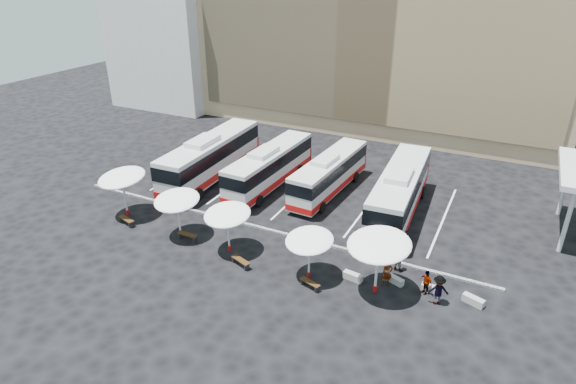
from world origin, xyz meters
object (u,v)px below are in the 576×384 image
at_px(conc_bench_1, 395,280).
at_px(wood_bench_3, 310,283).
at_px(bus_3, 400,191).
at_px(wood_bench_0, 126,220).
at_px(sunshade_3, 309,241).
at_px(wood_bench_1, 188,235).
at_px(conc_bench_0, 353,277).
at_px(wood_bench_2, 241,261).
at_px(passenger_3, 438,290).
at_px(passenger_1, 398,258).
at_px(conc_bench_3, 473,300).
at_px(sunshade_2, 227,215).
at_px(bus_1, 270,166).
at_px(sunshade_0, 122,178).
at_px(sunshade_4, 379,245).
at_px(passenger_0, 387,273).
at_px(sunshade_1, 177,200).
at_px(bus_2, 329,173).
at_px(passenger_2, 426,282).
at_px(conc_bench_2, 431,288).
at_px(bus_0, 211,157).

bearing_deg(conc_bench_1, wood_bench_3, -148.58).
relative_size(bus_3, wood_bench_3, 8.80).
bearing_deg(wood_bench_0, sunshade_3, 0.08).
bearing_deg(wood_bench_1, conc_bench_0, 3.34).
bearing_deg(wood_bench_2, passenger_3, 8.30).
bearing_deg(passenger_1, conc_bench_3, 174.94).
xyz_separation_m(sunshade_2, wood_bench_0, (-9.02, -0.37, -2.45)).
xyz_separation_m(bus_1, conc_bench_1, (13.81, -9.19, -1.69)).
height_order(sunshade_0, conc_bench_1, sunshade_0).
height_order(sunshade_4, wood_bench_1, sunshade_4).
relative_size(conc_bench_1, passenger_0, 0.63).
xyz_separation_m(sunshade_1, conc_bench_0, (13.12, 0.44, -2.64)).
bearing_deg(passenger_3, wood_bench_0, -15.65).
distance_m(sunshade_4, conc_bench_0, 3.54).
relative_size(passenger_0, passenger_1, 1.02).
relative_size(bus_2, wood_bench_0, 6.74).
xyz_separation_m(wood_bench_1, wood_bench_3, (10.17, -1.23, -0.03)).
distance_m(conc_bench_1, passenger_3, 2.93).
bearing_deg(wood_bench_0, conc_bench_3, 4.20).
bearing_deg(passenger_2, passenger_1, 177.65).
relative_size(bus_1, wood_bench_2, 7.26).
relative_size(sunshade_4, wood_bench_3, 3.25).
height_order(sunshade_2, sunshade_4, sunshade_4).
relative_size(conc_bench_2, passenger_2, 0.70).
relative_size(bus_3, conc_bench_2, 11.62).
relative_size(bus_0, passenger_0, 7.41).
height_order(sunshade_3, wood_bench_2, sunshade_3).
distance_m(sunshade_0, passenger_3, 24.15).
height_order(bus_0, passenger_3, bus_0).
distance_m(wood_bench_2, passenger_0, 9.47).
relative_size(sunshade_2, wood_bench_1, 2.21).
xyz_separation_m(wood_bench_2, wood_bench_3, (5.05, -0.13, -0.04)).
relative_size(wood_bench_1, passenger_3, 0.83).
distance_m(sunshade_2, conc_bench_0, 9.21).
bearing_deg(bus_1, passenger_1, -27.63).
height_order(sunshade_2, conc_bench_1, sunshade_2).
distance_m(bus_0, wood_bench_1, 10.99).
height_order(sunshade_3, passenger_1, sunshade_3).
bearing_deg(sunshade_1, wood_bench_0, -173.79).
xyz_separation_m(bus_3, conc_bench_3, (6.85, -8.92, -1.84)).
bearing_deg(conc_bench_3, sunshade_1, -176.27).
xyz_separation_m(wood_bench_3, conc_bench_0, (2.10, 1.95, -0.10)).
height_order(sunshade_3, passenger_0, sunshade_3).
xyz_separation_m(sunshade_0, sunshade_2, (10.05, -0.83, -0.37)).
distance_m(sunshade_3, wood_bench_3, 2.62).
xyz_separation_m(sunshade_4, passenger_2, (2.75, 1.22, -2.54)).
bearing_deg(sunshade_3, conc_bench_1, 19.14).
distance_m(sunshade_2, conc_bench_3, 16.21).
xyz_separation_m(sunshade_2, wood_bench_3, (6.72, -1.38, -2.49)).
height_order(wood_bench_1, passenger_3, passenger_3).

